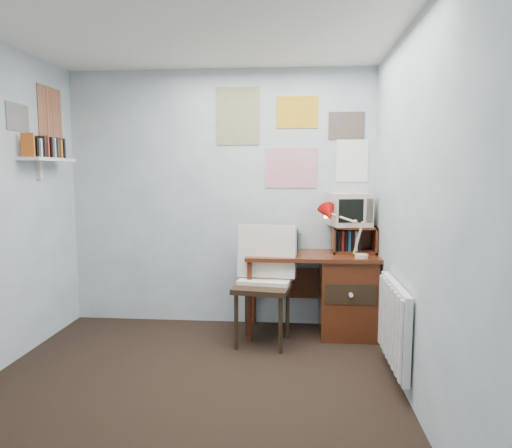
# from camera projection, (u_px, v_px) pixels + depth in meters

# --- Properties ---
(ground) EXTENTS (3.50, 3.50, 0.00)m
(ground) POSITION_uv_depth(u_px,v_px,m) (178.00, 409.00, 2.92)
(ground) COLOR black
(ground) RESTS_ON ground
(back_wall) EXTENTS (3.00, 0.02, 2.50)m
(back_wall) POSITION_uv_depth(u_px,v_px,m) (220.00, 199.00, 4.51)
(back_wall) COLOR silver
(back_wall) RESTS_ON ground
(right_wall) EXTENTS (0.02, 3.50, 2.50)m
(right_wall) POSITION_uv_depth(u_px,v_px,m) (427.00, 217.00, 2.65)
(right_wall) COLOR silver
(right_wall) RESTS_ON ground
(ceiling) EXTENTS (3.00, 3.50, 0.02)m
(ceiling) POSITION_uv_depth(u_px,v_px,m) (170.00, 0.00, 2.64)
(ceiling) COLOR white
(ceiling) RESTS_ON back_wall
(desk) EXTENTS (1.20, 0.55, 0.76)m
(desk) POSITION_uv_depth(u_px,v_px,m) (341.00, 292.00, 4.24)
(desk) COLOR #522412
(desk) RESTS_ON ground
(desk_chair) EXTENTS (0.59, 0.57, 1.01)m
(desk_chair) POSITION_uv_depth(u_px,v_px,m) (263.00, 288.00, 3.99)
(desk_chair) COLOR black
(desk_chair) RESTS_ON ground
(desk_lamp) EXTENTS (0.31, 0.27, 0.42)m
(desk_lamp) POSITION_uv_depth(u_px,v_px,m) (362.00, 234.00, 4.00)
(desk_lamp) COLOR red
(desk_lamp) RESTS_ON desk
(tv_riser) EXTENTS (0.40, 0.30, 0.25)m
(tv_riser) POSITION_uv_depth(u_px,v_px,m) (353.00, 239.00, 4.29)
(tv_riser) COLOR #522412
(tv_riser) RESTS_ON desk
(crt_tv) EXTENTS (0.41, 0.39, 0.33)m
(crt_tv) POSITION_uv_depth(u_px,v_px,m) (350.00, 208.00, 4.28)
(crt_tv) COLOR beige
(crt_tv) RESTS_ON tv_riser
(book_row) EXTENTS (0.60, 0.14, 0.22)m
(book_row) POSITION_uv_depth(u_px,v_px,m) (287.00, 239.00, 4.41)
(book_row) COLOR #522412
(book_row) RESTS_ON desk
(radiator) EXTENTS (0.09, 0.80, 0.60)m
(radiator) POSITION_uv_depth(u_px,v_px,m) (394.00, 324.00, 3.30)
(radiator) COLOR white
(radiator) RESTS_ON right_wall
(wall_shelf) EXTENTS (0.20, 0.62, 0.24)m
(wall_shelf) POSITION_uv_depth(u_px,v_px,m) (48.00, 160.00, 3.94)
(wall_shelf) COLOR white
(wall_shelf) RESTS_ON left_wall
(posters_back) EXTENTS (1.20, 0.01, 0.90)m
(posters_back) POSITION_uv_depth(u_px,v_px,m) (292.00, 137.00, 4.38)
(posters_back) COLOR white
(posters_back) RESTS_ON back_wall
(posters_left) EXTENTS (0.01, 0.70, 0.60)m
(posters_left) POSITION_uv_depth(u_px,v_px,m) (35.00, 115.00, 3.90)
(posters_left) COLOR white
(posters_left) RESTS_ON left_wall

